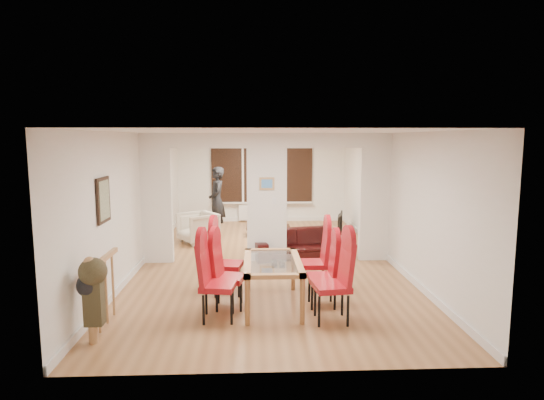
{
  "coord_description": "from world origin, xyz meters",
  "views": [
    {
      "loc": [
        -0.29,
        -9.08,
        2.5
      ],
      "look_at": [
        0.13,
        0.6,
        1.18
      ],
      "focal_mm": 30.0,
      "sensor_mm": 36.0,
      "label": 1
    }
  ],
  "objects": [
    {
      "name": "armchair",
      "position": [
        -1.6,
        1.68,
        0.37
      ],
      "size": [
        1.1,
        1.11,
        0.74
      ],
      "primitive_type": "imported",
      "rotation": [
        0.0,
        0.0,
        -0.99
      ],
      "color": "beige",
      "rests_on": "floor"
    },
    {
      "name": "dining_chair_lb",
      "position": [
        -0.64,
        -2.58,
        0.53
      ],
      "size": [
        0.51,
        0.51,
        1.07
      ],
      "primitive_type": null,
      "rotation": [
        0.0,
        0.0,
        -0.23
      ],
      "color": "maroon",
      "rests_on": "floor"
    },
    {
      "name": "pillar_photo",
      "position": [
        0.0,
        -0.1,
        1.6
      ],
      "size": [
        0.3,
        0.03,
        0.25
      ],
      "primitive_type": "cube",
      "color": "#4C8CD8",
      "rests_on": "divider_wall"
    },
    {
      "name": "dining_chair_la",
      "position": [
        -0.77,
        -3.02,
        0.57
      ],
      "size": [
        0.52,
        0.52,
        1.14
      ],
      "primitive_type": null,
      "rotation": [
        0.0,
        0.0,
        -0.15
      ],
      "color": "maroon",
      "rests_on": "floor"
    },
    {
      "name": "dining_chair_rc",
      "position": [
        0.7,
        -1.94,
        0.56
      ],
      "size": [
        0.45,
        0.45,
        1.11
      ],
      "primitive_type": null,
      "rotation": [
        0.0,
        0.0,
        0.01
      ],
      "color": "maroon",
      "rests_on": "floor"
    },
    {
      "name": "floor",
      "position": [
        0.0,
        0.0,
        0.0
      ],
      "size": [
        5.0,
        9.0,
        0.01
      ],
      "primitive_type": "cube",
      "color": "#98673D",
      "rests_on": "ground"
    },
    {
      "name": "dining_chair_lc",
      "position": [
        -0.7,
        -1.97,
        0.56
      ],
      "size": [
        0.51,
        0.51,
        1.12
      ],
      "primitive_type": null,
      "rotation": [
        0.0,
        0.0,
        -0.16
      ],
      "color": "maroon",
      "rests_on": "floor"
    },
    {
      "name": "stair_newel",
      "position": [
        -2.25,
        -3.2,
        0.55
      ],
      "size": [
        0.4,
        1.2,
        1.1
      ],
      "primitive_type": null,
      "color": "#A87A4D",
      "rests_on": "floor"
    },
    {
      "name": "dining_chair_rb",
      "position": [
        0.74,
        -2.57,
        0.52
      ],
      "size": [
        0.42,
        0.42,
        1.04
      ],
      "primitive_type": null,
      "rotation": [
        0.0,
        0.0,
        0.02
      ],
      "color": "maroon",
      "rests_on": "floor"
    },
    {
      "name": "dining_table",
      "position": [
        0.01,
        -2.54,
        0.35
      ],
      "size": [
        0.84,
        1.49,
        0.7
      ],
      "primitive_type": null,
      "color": "#936136",
      "rests_on": "floor"
    },
    {
      "name": "shoes",
      "position": [
        0.2,
        -0.47,
        0.05
      ],
      "size": [
        0.25,
        0.27,
        0.1
      ],
      "primitive_type": null,
      "color": "black",
      "rests_on": "floor"
    },
    {
      "name": "coffee_table",
      "position": [
        0.11,
        2.43,
        0.13
      ],
      "size": [
        1.19,
        0.73,
        0.26
      ],
      "primitive_type": null,
      "rotation": [
        0.0,
        0.0,
        -0.16
      ],
      "color": "black",
      "rests_on": "floor"
    },
    {
      "name": "bay_window_blinds",
      "position": [
        0.0,
        4.44,
        1.5
      ],
      "size": [
        3.0,
        0.08,
        1.8
      ],
      "primitive_type": "cube",
      "color": "black",
      "rests_on": "room_walls"
    },
    {
      "name": "person",
      "position": [
        -1.21,
        2.62,
        0.88
      ],
      "size": [
        0.72,
        0.55,
        1.77
      ],
      "primitive_type": "imported",
      "rotation": [
        0.0,
        0.0,
        -1.37
      ],
      "color": "black",
      "rests_on": "floor"
    },
    {
      "name": "room_walls",
      "position": [
        0.0,
        0.0,
        1.3
      ],
      "size": [
        5.0,
        9.0,
        2.6
      ],
      "primitive_type": null,
      "color": "silver",
      "rests_on": "floor"
    },
    {
      "name": "wall_poster",
      "position": [
        -2.47,
        -2.4,
        1.6
      ],
      "size": [
        0.04,
        0.52,
        0.67
      ],
      "primitive_type": "cube",
      "color": "gray",
      "rests_on": "room_walls"
    },
    {
      "name": "dining_chair_ra",
      "position": [
        0.78,
        -3.15,
        0.58
      ],
      "size": [
        0.52,
        0.52,
        1.16
      ],
      "primitive_type": null,
      "rotation": [
        0.0,
        0.0,
        0.12
      ],
      "color": "maroon",
      "rests_on": "floor"
    },
    {
      "name": "pendant_light",
      "position": [
        0.3,
        3.3,
        2.15
      ],
      "size": [
        0.36,
        0.36,
        0.36
      ],
      "primitive_type": "sphere",
      "color": "orange",
      "rests_on": "room_walls"
    },
    {
      "name": "bottle",
      "position": [
        0.02,
        2.37,
        0.4
      ],
      "size": [
        0.07,
        0.07,
        0.28
      ],
      "primitive_type": "cylinder",
      "color": "#143F19",
      "rests_on": "coffee_table"
    },
    {
      "name": "television",
      "position": [
        2.0,
        2.83,
        0.26
      ],
      "size": [
        0.9,
        0.3,
        0.51
      ],
      "primitive_type": "imported",
      "rotation": [
        0.0,
        0.0,
        1.37
      ],
      "color": "black",
      "rests_on": "floor"
    },
    {
      "name": "radiator",
      "position": [
        0.0,
        4.4,
        0.3
      ],
      "size": [
        1.4,
        0.08,
        0.5
      ],
      "primitive_type": "cube",
      "color": "white",
      "rests_on": "floor"
    },
    {
      "name": "sofa",
      "position": [
        0.68,
        0.3,
        0.29
      ],
      "size": [
        2.1,
        1.23,
        0.58
      ],
      "primitive_type": "imported",
      "rotation": [
        0.0,
        0.0,
        0.25
      ],
      "color": "black",
      "rests_on": "floor"
    },
    {
      "name": "bowl",
      "position": [
        -0.06,
        2.4,
        0.28
      ],
      "size": [
        0.23,
        0.23,
        0.06
      ],
      "primitive_type": "imported",
      "color": "black",
      "rests_on": "coffee_table"
    },
    {
      "name": "divider_wall",
      "position": [
        0.0,
        0.0,
        1.3
      ],
      "size": [
        5.0,
        0.18,
        2.6
      ],
      "primitive_type": "cube",
      "color": "white",
      "rests_on": "floor"
    }
  ]
}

